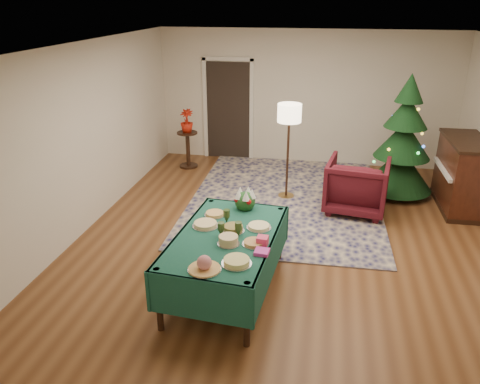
% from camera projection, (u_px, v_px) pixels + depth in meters
% --- Properties ---
extents(room_shell, '(7.00, 7.00, 7.00)m').
position_uv_depth(room_shell, '(290.00, 150.00, 6.34)').
color(room_shell, '#593319').
rests_on(room_shell, ground).
extents(doorway, '(1.08, 0.04, 2.16)m').
position_uv_depth(doorway, '(228.00, 108.00, 9.87)').
color(doorway, black).
rests_on(doorway, ground).
extents(rug, '(3.29, 4.27, 0.02)m').
position_uv_depth(rug, '(285.00, 199.00, 8.15)').
color(rug, '#121344').
rests_on(rug, ground).
extents(buffet_table, '(1.28, 2.01, 0.75)m').
position_uv_depth(buffet_table, '(226.00, 246.00, 5.41)').
color(buffet_table, black).
rests_on(buffet_table, ground).
extents(platter_0, '(0.34, 0.34, 0.16)m').
position_uv_depth(platter_0, '(204.00, 265.00, 4.64)').
color(platter_0, silver).
rests_on(platter_0, buffet_table).
extents(platter_1, '(0.31, 0.31, 0.06)m').
position_uv_depth(platter_1, '(237.00, 262.00, 4.76)').
color(platter_1, silver).
rests_on(platter_1, buffet_table).
extents(platter_2, '(0.25, 0.25, 0.10)m').
position_uv_depth(platter_2, '(228.00, 240.00, 5.13)').
color(platter_2, silver).
rests_on(platter_2, buffet_table).
extents(platter_3, '(0.26, 0.26, 0.04)m').
position_uv_depth(platter_3, '(254.00, 243.00, 5.14)').
color(platter_3, silver).
rests_on(platter_3, buffet_table).
extents(platter_4, '(0.32, 0.32, 0.05)m').
position_uv_depth(platter_4, '(205.00, 224.00, 5.54)').
color(platter_4, silver).
rests_on(platter_4, buffet_table).
extents(platter_5, '(0.26, 0.26, 0.07)m').
position_uv_depth(platter_5, '(233.00, 229.00, 5.42)').
color(platter_5, silver).
rests_on(platter_5, buffet_table).
extents(platter_6, '(0.29, 0.29, 0.04)m').
position_uv_depth(platter_6, '(259.00, 227.00, 5.50)').
color(platter_6, silver).
rests_on(platter_6, buffet_table).
extents(platter_7, '(0.26, 0.26, 0.04)m').
position_uv_depth(platter_7, '(215.00, 214.00, 5.82)').
color(platter_7, silver).
rests_on(platter_7, buffet_table).
extents(goblet_0, '(0.08, 0.08, 0.18)m').
position_uv_depth(goblet_0, '(227.00, 216.00, 5.59)').
color(goblet_0, '#2D471E').
rests_on(goblet_0, buffet_table).
extents(goblet_1, '(0.08, 0.08, 0.18)m').
position_uv_depth(goblet_1, '(238.00, 229.00, 5.29)').
color(goblet_1, '#2D471E').
rests_on(goblet_1, buffet_table).
extents(goblet_2, '(0.08, 0.08, 0.18)m').
position_uv_depth(goblet_2, '(221.00, 229.00, 5.28)').
color(goblet_2, '#2D471E').
rests_on(goblet_2, buffet_table).
extents(napkin_stack, '(0.16, 0.16, 0.04)m').
position_uv_depth(napkin_stack, '(262.00, 252.00, 4.96)').
color(napkin_stack, '#D73BAF').
rests_on(napkin_stack, buffet_table).
extents(gift_box, '(0.13, 0.13, 0.10)m').
position_uv_depth(gift_box, '(262.00, 241.00, 5.12)').
color(gift_box, '#EF426E').
rests_on(gift_box, buffet_table).
extents(centerpiece, '(0.27, 0.27, 0.31)m').
position_uv_depth(centerpiece, '(245.00, 199.00, 5.96)').
color(centerpiece, '#1E4C1E').
rests_on(centerpiece, buffet_table).
extents(armchair, '(1.07, 1.02, 0.97)m').
position_uv_depth(armchair, '(357.00, 183.00, 7.54)').
color(armchair, '#490F18').
rests_on(armchair, ground).
extents(floor_lamp, '(0.40, 0.40, 1.65)m').
position_uv_depth(floor_lamp, '(289.00, 119.00, 7.73)').
color(floor_lamp, '#A57F3F').
rests_on(floor_lamp, ground).
extents(side_table, '(0.41, 0.41, 0.74)m').
position_uv_depth(side_table, '(188.00, 150.00, 9.57)').
color(side_table, black).
rests_on(side_table, ground).
extents(potted_plant, '(0.26, 0.46, 0.26)m').
position_uv_depth(potted_plant, '(187.00, 126.00, 9.38)').
color(potted_plant, '#B31D0C').
rests_on(potted_plant, side_table).
extents(christmas_tree, '(1.27, 1.27, 2.12)m').
position_uv_depth(christmas_tree, '(403.00, 142.00, 8.04)').
color(christmas_tree, black).
rests_on(christmas_tree, ground).
extents(piano, '(0.66, 1.37, 1.18)m').
position_uv_depth(piano, '(462.00, 175.00, 7.63)').
color(piano, black).
rests_on(piano, ground).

